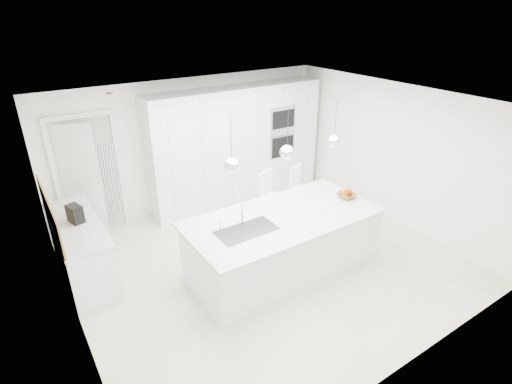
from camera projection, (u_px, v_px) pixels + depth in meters
floor at (266, 261)px, 6.32m from camera, size 5.50×5.50×0.00m
wall_back at (193, 144)px, 7.66m from camera, size 5.50×0.00×5.50m
wall_left at (64, 248)px, 4.41m from camera, size 0.00×5.00×5.00m
ceiling at (269, 104)px, 5.24m from camera, size 5.50×5.50×0.00m
tall_cabinets at (237, 146)px, 7.88m from camera, size 3.60×0.60×2.30m
oven_stack at (283, 132)px, 8.01m from camera, size 0.62×0.04×1.05m
doorway_frame at (90, 177)px, 6.76m from camera, size 1.11×0.08×2.13m
hallway_door at (75, 183)px, 6.61m from camera, size 0.76×0.38×2.00m
radiator at (111, 183)px, 6.99m from camera, size 0.32×0.04×1.40m
left_base_cabinets at (82, 251)px, 5.82m from camera, size 0.60×1.80×0.86m
left_worktop at (76, 224)px, 5.62m from camera, size 0.62×1.82×0.04m
oak_backsplash at (50, 213)px, 5.36m from camera, size 0.02×1.80×0.50m
island_base at (284, 245)px, 5.96m from camera, size 2.80×1.20×0.86m
island_worktop at (283, 218)px, 5.80m from camera, size 2.84×1.40×0.04m
island_sink at (247, 236)px, 5.46m from camera, size 0.84×0.44×0.18m
island_tap at (242, 214)px, 5.54m from camera, size 0.02×0.02×0.30m
pendant_left at (232, 165)px, 4.90m from camera, size 0.20×0.20×0.20m
pendant_mid at (287, 152)px, 5.32m from camera, size 0.20×0.20×0.20m
pendant_right at (334, 141)px, 5.75m from camera, size 0.20×0.20×0.20m
fruit_bowl at (346, 195)px, 6.34m from camera, size 0.32×0.32×0.07m
espresso_machine at (75, 214)px, 5.59m from camera, size 0.22×0.27×0.26m
bar_stool_left at (270, 206)px, 6.76m from camera, size 0.54×0.63×1.16m
bar_stool_right at (300, 196)px, 7.21m from camera, size 0.50×0.59×1.08m
apple_a at (348, 193)px, 6.35m from camera, size 0.08×0.08×0.08m
apple_b at (350, 192)px, 6.35m from camera, size 0.09×0.09×0.09m
banana_bunch at (346, 190)px, 6.32m from camera, size 0.26×0.18×0.23m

